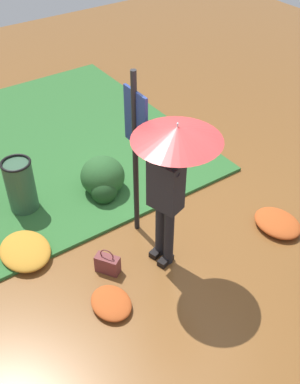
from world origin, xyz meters
TOP-DOWN VIEW (x-y plane):
  - ground_plane at (0.00, 0.00)m, footprint 18.00×18.00m
  - grass_verge at (-3.06, 0.06)m, footprint 4.80×4.00m
  - person_with_umbrella at (0.22, -0.03)m, footprint 0.96×0.96m
  - info_sign_post at (-0.51, -0.01)m, footprint 0.44×0.07m
  - handbag at (-0.07, -0.75)m, footprint 0.33×0.28m
  - trash_bin at (-1.74, -1.12)m, footprint 0.42×0.42m
  - shrub_cluster at (-1.41, -0.02)m, footprint 0.71×0.65m
  - leaf_pile_near_person at (-0.89, -1.48)m, footprint 0.78×0.62m
  - leaf_pile_by_bench at (0.58, 1.56)m, footprint 0.69×0.55m
  - leaf_pile_far_path at (0.42, -0.99)m, footprint 0.55×0.44m

SIDE VIEW (x-z plane):
  - ground_plane at x=0.00m, z-range 0.00..0.00m
  - grass_verge at x=-3.06m, z-range 0.00..0.05m
  - leaf_pile_far_path at x=0.42m, z-range 0.00..0.12m
  - leaf_pile_by_bench at x=0.58m, z-range 0.00..0.15m
  - leaf_pile_near_person at x=-0.89m, z-range 0.00..0.17m
  - handbag at x=-0.07m, z-range -0.06..0.31m
  - shrub_cluster at x=-1.41m, z-range -0.02..0.56m
  - trash_bin at x=-1.74m, z-range 0.00..0.84m
  - info_sign_post at x=-0.51m, z-range 0.29..2.59m
  - person_with_umbrella at x=0.22m, z-range 0.53..2.57m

